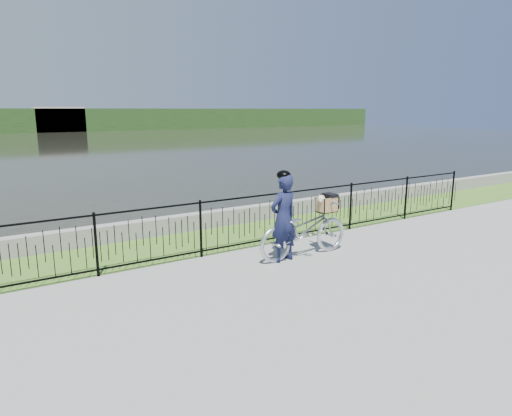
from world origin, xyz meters
TOP-DOWN VIEW (x-y plane):
  - ground at (0.00, 0.00)m, footprint 120.00×120.00m
  - grass_strip at (0.00, 2.60)m, footprint 60.00×2.00m
  - water at (0.00, 33.00)m, footprint 120.00×120.00m
  - quay_wall at (0.00, 3.60)m, footprint 60.00×0.30m
  - fence at (0.00, 1.60)m, footprint 14.00×0.06m
  - far_treeline at (0.00, 60.00)m, footprint 120.00×6.00m
  - far_building_right at (6.00, 58.50)m, footprint 6.00×3.00m
  - bicycle_rig at (0.75, 0.55)m, footprint 2.07×0.72m
  - cyclist at (0.24, 0.55)m, footprint 0.67×0.49m

SIDE VIEW (x-z plane):
  - ground at x=0.00m, z-range 0.00..0.00m
  - water at x=0.00m, z-range 0.00..0.00m
  - grass_strip at x=0.00m, z-range 0.00..0.01m
  - quay_wall at x=0.00m, z-range 0.00..0.40m
  - bicycle_rig at x=0.75m, z-range -0.06..1.17m
  - fence at x=0.00m, z-range 0.00..1.15m
  - cyclist at x=0.24m, z-range -0.01..1.75m
  - far_treeline at x=0.00m, z-range 0.00..3.00m
  - far_building_right at x=6.00m, z-range 0.00..3.20m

